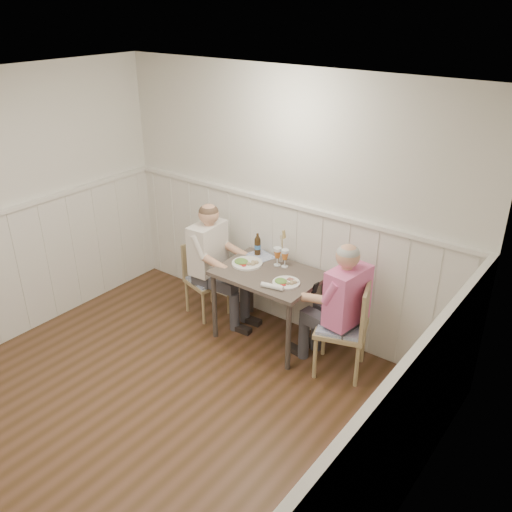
# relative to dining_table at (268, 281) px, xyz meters

# --- Properties ---
(ground_plane) EXTENTS (4.50, 4.50, 0.00)m
(ground_plane) POSITION_rel_dining_table_xyz_m (-0.09, -1.84, -0.65)
(ground_plane) COLOR #442D17
(room_shell) EXTENTS (4.04, 4.54, 2.60)m
(room_shell) POSITION_rel_dining_table_xyz_m (-0.09, -1.84, 0.86)
(room_shell) COLOR silver
(room_shell) RESTS_ON ground
(wainscot) EXTENTS (4.00, 4.49, 1.34)m
(wainscot) POSITION_rel_dining_table_xyz_m (-0.09, -1.15, 0.04)
(wainscot) COLOR white
(wainscot) RESTS_ON ground
(dining_table) EXTENTS (0.99, 0.70, 0.75)m
(dining_table) POSITION_rel_dining_table_xyz_m (0.00, 0.00, 0.00)
(dining_table) COLOR #4B403A
(dining_table) RESTS_ON ground
(chair_right) EXTENTS (0.55, 0.55, 0.93)m
(chair_right) POSITION_rel_dining_table_xyz_m (0.88, -0.00, -0.15)
(chair_right) COLOR #9B8963
(chair_right) RESTS_ON ground
(chair_left) EXTENTS (0.46, 0.46, 0.80)m
(chair_left) POSITION_rel_dining_table_xyz_m (-0.86, 0.01, -0.22)
(chair_left) COLOR #9B8963
(chair_left) RESTS_ON ground
(man_in_pink) EXTENTS (0.64, 0.44, 1.30)m
(man_in_pink) POSITION_rel_dining_table_xyz_m (0.82, -0.01, -0.11)
(man_in_pink) COLOR #3F3F47
(man_in_pink) RESTS_ON ground
(diner_cream) EXTENTS (0.62, 0.43, 1.30)m
(diner_cream) POSITION_rel_dining_table_xyz_m (-0.72, -0.01, -0.11)
(diner_cream) COLOR #3F3F47
(diner_cream) RESTS_ON ground
(plate_man) EXTENTS (0.26, 0.26, 0.06)m
(plate_man) POSITION_rel_dining_table_xyz_m (0.25, -0.09, 0.12)
(plate_man) COLOR white
(plate_man) RESTS_ON dining_table
(plate_diner) EXTENTS (0.30, 0.30, 0.08)m
(plate_diner) POSITION_rel_dining_table_xyz_m (-0.28, -0.00, 0.12)
(plate_diner) COLOR white
(plate_diner) RESTS_ON dining_table
(beer_glass_a) EXTENTS (0.07, 0.07, 0.18)m
(beer_glass_a) POSITION_rel_dining_table_xyz_m (0.06, 0.19, 0.22)
(beer_glass_a) COLOR silver
(beer_glass_a) RESTS_ON dining_table
(beer_glass_b) EXTENTS (0.08, 0.08, 0.19)m
(beer_glass_b) POSITION_rel_dining_table_xyz_m (-0.02, 0.17, 0.22)
(beer_glass_b) COLOR silver
(beer_glass_b) RESTS_ON dining_table
(beer_bottle) EXTENTS (0.07, 0.07, 0.23)m
(beer_bottle) POSITION_rel_dining_table_xyz_m (-0.32, 0.25, 0.20)
(beer_bottle) COLOR #30200F
(beer_bottle) RESTS_ON dining_table
(rolled_napkin) EXTENTS (0.22, 0.09, 0.05)m
(rolled_napkin) POSITION_rel_dining_table_xyz_m (0.21, -0.24, 0.12)
(rolled_napkin) COLOR white
(rolled_napkin) RESTS_ON dining_table
(grass_vase) EXTENTS (0.04, 0.04, 0.37)m
(grass_vase) POSITION_rel_dining_table_xyz_m (-0.04, 0.27, 0.26)
(grass_vase) COLOR silver
(grass_vase) RESTS_ON dining_table
(gingham_mat) EXTENTS (0.31, 0.28, 0.01)m
(gingham_mat) POSITION_rel_dining_table_xyz_m (-0.27, 0.24, 0.10)
(gingham_mat) COLOR #485E9D
(gingham_mat) RESTS_ON dining_table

